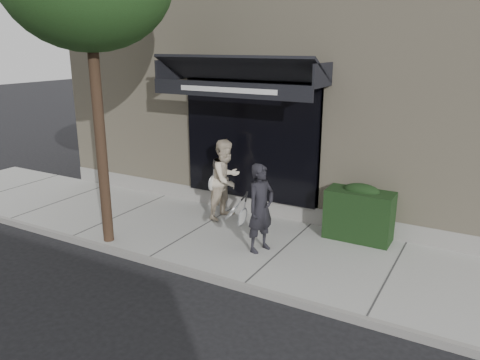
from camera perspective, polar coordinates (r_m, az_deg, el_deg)
The scene contains 7 objects.
ground at distance 9.09m, azimuth 5.19°, elevation -9.09°, with size 80.00×80.00×0.00m, color black.
sidewalk at distance 9.06m, azimuth 5.20°, elevation -8.75°, with size 20.00×3.00×0.12m, color #A3A29E.
curb at distance 7.82m, azimuth 0.39°, elevation -12.92°, with size 20.00×0.10×0.14m, color gray.
building_facade at distance 12.96m, azimuth 14.70°, elevation 10.70°, with size 14.30×8.04×5.64m.
hedge at distance 9.61m, azimuth 14.40°, elevation -3.88°, with size 1.30×0.70×1.14m.
pedestrian_front at distance 8.67m, azimuth 2.50°, elevation -3.45°, with size 0.84×0.81×1.68m.
pedestrian_back at distance 10.32m, azimuth -1.75°, elevation 0.11°, with size 0.79×0.95×1.78m.
Camera 1 is at (3.30, -7.52, 3.89)m, focal length 35.00 mm.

